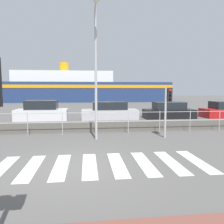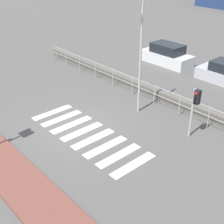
# 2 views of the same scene
# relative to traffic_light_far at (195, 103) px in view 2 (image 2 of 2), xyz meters

# --- Properties ---
(ground_plane) EXTENTS (160.00, 160.00, 0.00)m
(ground_plane) POSITION_rel_traffic_light_far_xyz_m (-4.41, -3.60, -1.84)
(ground_plane) COLOR #565451
(crosswalk) EXTENTS (6.75, 2.40, 0.01)m
(crosswalk) POSITION_rel_traffic_light_far_xyz_m (-3.47, -3.60, -1.84)
(crosswalk) COLOR silver
(crosswalk) RESTS_ON ground_plane
(seawall) EXTENTS (21.84, 0.55, 0.55)m
(seawall) POSITION_rel_traffic_light_far_xyz_m (-4.41, 2.19, -1.56)
(seawall) COLOR #605B54
(seawall) RESTS_ON ground_plane
(harbor_fence) EXTENTS (19.70, 0.04, 1.23)m
(harbor_fence) POSITION_rel_traffic_light_far_xyz_m (-4.41, 1.32, -1.04)
(harbor_fence) COLOR #B2B2B5
(harbor_fence) RESTS_ON ground_plane
(traffic_light_far) EXTENTS (0.34, 0.32, 2.50)m
(traffic_light_far) POSITION_rel_traffic_light_far_xyz_m (0.00, 0.00, 0.00)
(traffic_light_far) COLOR #B2B2B5
(traffic_light_far) RESTS_ON ground_plane
(streetlamp) EXTENTS (0.32, 1.07, 6.38)m
(streetlamp) POSITION_rel_traffic_light_far_xyz_m (-3.55, -0.13, 2.08)
(streetlamp) COLOR #B2B2B5
(streetlamp) RESTS_ON ground_plane
(parked_car_white) EXTENTS (4.03, 1.72, 1.57)m
(parked_car_white) POSITION_rel_traffic_light_far_xyz_m (-7.58, 7.43, -1.17)
(parked_car_white) COLOR silver
(parked_car_white) RESTS_ON ground_plane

